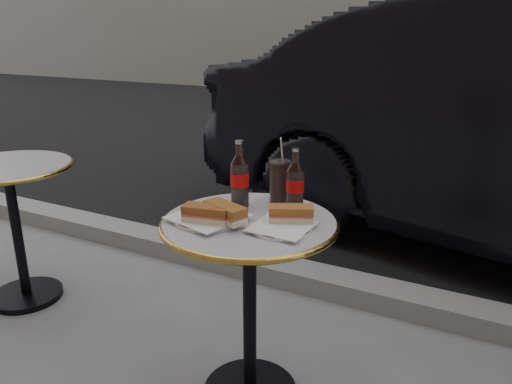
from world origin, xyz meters
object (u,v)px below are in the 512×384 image
at_px(plate_right, 282,229).
at_px(cola_bottle_left, 240,174).
at_px(plate_left, 208,219).
at_px(bistro_table, 250,312).
at_px(cola_bottle_right, 295,180).
at_px(cola_glass, 280,181).

relative_size(plate_right, cola_bottle_left, 0.78).
distance_m(plate_left, plate_right, 0.26).
relative_size(bistro_table, plate_right, 3.73).
bearing_deg(cola_bottle_right, plate_right, -79.15).
distance_m(plate_left, cola_bottle_left, 0.22).
xyz_separation_m(plate_right, cola_glass, (-0.12, 0.25, 0.08)).
relative_size(cola_bottle_right, cola_glass, 1.42).
distance_m(bistro_table, cola_bottle_left, 0.51).
relative_size(plate_right, cola_glass, 1.20).
bearing_deg(cola_bottle_left, cola_bottle_right, 14.92).
relative_size(plate_left, plate_right, 1.20).
bearing_deg(bistro_table, plate_right, -12.77).
bearing_deg(cola_bottle_left, cola_glass, 45.24).
height_order(bistro_table, cola_glass, cola_glass).
relative_size(bistro_table, cola_bottle_left, 2.93).
height_order(bistro_table, cola_bottle_right, cola_bottle_right).
xyz_separation_m(bistro_table, cola_bottle_right, (0.10, 0.16, 0.48)).
xyz_separation_m(plate_right, cola_bottle_right, (-0.04, 0.19, 0.11)).
height_order(bistro_table, plate_right, plate_right).
bearing_deg(cola_glass, plate_right, -63.70).
height_order(bistro_table, cola_bottle_left, cola_bottle_left).
bearing_deg(plate_right, plate_left, -171.32).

